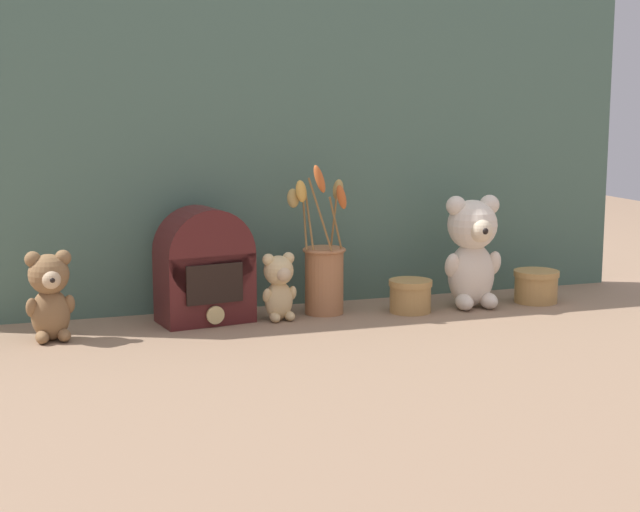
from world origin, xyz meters
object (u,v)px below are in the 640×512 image
Objects in this scene: teddy_bear_small at (279,285)px; flower_vase at (323,270)px; teddy_bear_medium at (50,294)px; decorative_tin_short at (410,296)px; teddy_bear_large at (472,249)px; decorative_tin_tall at (536,286)px; vintage_radio at (204,268)px.

flower_vase reaches higher than teddy_bear_small.
teddy_bear_medium is 1.23× the size of teddy_bear_small.
decorative_tin_short is at bearing -3.30° from teddy_bear_small.
teddy_bear_large is at bearing -1.48° from teddy_bear_small.
teddy_bear_medium is at bearing -179.31° from decorative_tin_short.
teddy_bear_medium is at bearing -179.08° from teddy_bear_large.
teddy_bear_large is at bearing 179.34° from decorative_tin_tall.
teddy_bear_large reaches higher than teddy_bear_small.
flower_vase reaches higher than teddy_bear_large.
decorative_tin_tall is at bearing -5.00° from flower_vase.
teddy_bear_small is at bearing 3.19° from teddy_bear_medium.
teddy_bear_small is at bearing -164.40° from flower_vase.
flower_vase is at bearing 15.60° from teddy_bear_small.
vintage_radio is at bearing 179.07° from flower_vase.
teddy_bear_large is 1.42× the size of teddy_bear_medium.
decorative_tin_tall is (0.74, -0.05, -0.07)m from vintage_radio.
teddy_bear_medium reaches higher than decorative_tin_tall.
flower_vase reaches higher than decorative_tin_tall.
teddy_bear_small reaches higher than decorative_tin_short.
flower_vase reaches higher than teddy_bear_medium.
decorative_tin_tall is (0.59, -0.01, -0.04)m from teddy_bear_small.
teddy_bear_small is 1.39× the size of decorative_tin_tall.
vintage_radio reaches higher than teddy_bear_medium.
decorative_tin_short is (-0.15, -0.01, -0.09)m from teddy_bear_large.
teddy_bear_small is 0.16m from vintage_radio.
teddy_bear_small is (0.45, 0.03, -0.02)m from teddy_bear_medium.
decorative_tin_short is (0.29, -0.02, -0.04)m from teddy_bear_small.
teddy_bear_large reaches higher than teddy_bear_medium.
decorative_tin_tall is (1.04, 0.01, -0.05)m from teddy_bear_medium.
vintage_radio is 0.44m from decorative_tin_short.
teddy_bear_large is 0.44m from teddy_bear_small.
teddy_bear_large is 0.76× the size of flower_vase.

